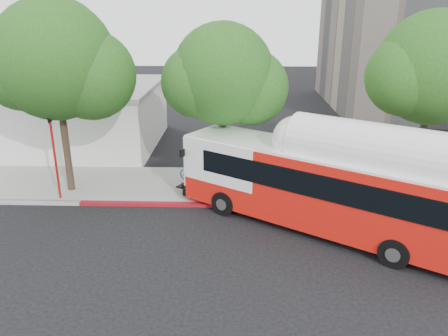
% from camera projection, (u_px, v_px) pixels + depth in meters
% --- Properties ---
extents(ground, '(120.00, 120.00, 0.00)m').
position_uv_depth(ground, '(243.00, 248.00, 17.70)').
color(ground, black).
rests_on(ground, ground).
extents(sidewalk, '(60.00, 5.00, 0.15)m').
position_uv_depth(sidewalk, '(242.00, 185.00, 23.77)').
color(sidewalk, gray).
rests_on(sidewalk, ground).
extents(curb_strip, '(60.00, 0.30, 0.15)m').
position_uv_depth(curb_strip, '(242.00, 205.00, 21.33)').
color(curb_strip, gray).
rests_on(curb_strip, ground).
extents(red_curb_segment, '(10.00, 0.32, 0.16)m').
position_uv_depth(red_curb_segment, '(181.00, 204.00, 21.42)').
color(red_curb_segment, maroon).
rests_on(red_curb_segment, ground).
extents(street_tree_left, '(6.67, 5.80, 9.74)m').
position_uv_depth(street_tree_left, '(66.00, 64.00, 20.90)').
color(street_tree_left, '#2D2116').
rests_on(street_tree_left, ground).
extents(street_tree_mid, '(5.75, 5.00, 8.62)m').
position_uv_depth(street_tree_mid, '(231.00, 78.00, 21.38)').
color(street_tree_mid, '#2D2116').
rests_on(street_tree_mid, ground).
extents(street_tree_right, '(6.21, 5.40, 9.18)m').
position_uv_depth(street_tree_right, '(442.00, 73.00, 20.78)').
color(street_tree_right, '#2D2116').
rests_on(street_tree_right, ground).
extents(low_commercial_bldg, '(16.20, 10.20, 4.25)m').
position_uv_depth(low_commercial_bldg, '(41.00, 115.00, 30.51)').
color(low_commercial_bldg, silver).
rests_on(low_commercial_bldg, ground).
extents(transit_bus, '(12.76, 9.43, 4.05)m').
position_uv_depth(transit_bus, '(322.00, 189.00, 18.62)').
color(transit_bus, red).
rests_on(transit_bus, ground).
extents(signal_pole, '(0.12, 0.41, 4.32)m').
position_uv_depth(signal_pole, '(55.00, 159.00, 21.28)').
color(signal_pole, '#B31314').
rests_on(signal_pole, ground).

